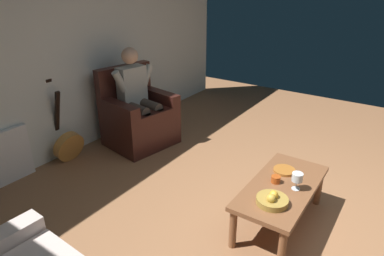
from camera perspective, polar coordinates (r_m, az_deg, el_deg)
ground_plane at (r=3.27m, az=22.47°, el=-16.20°), size 7.47×7.47×0.00m
wall_back at (r=4.34m, az=-19.41°, el=13.69°), size 5.85×0.06×2.68m
armchair at (r=4.45m, az=-9.03°, el=1.65°), size 0.89×0.83×1.00m
person_seated at (r=4.32m, az=-9.06°, el=5.56°), size 0.62×0.59×1.25m
coffee_table at (r=3.05m, az=14.83°, el=-10.17°), size 1.07×0.51×0.40m
guitar at (r=4.27m, az=-20.12°, el=-2.46°), size 0.36×0.33×0.99m
radiator at (r=4.04m, az=-29.23°, el=-4.55°), size 0.60×0.06×0.58m
wine_glass_near at (r=2.94m, az=17.27°, el=-8.04°), size 0.09×0.09×0.15m
fruit_bowl at (r=2.76m, az=13.33°, el=-11.69°), size 0.25×0.25×0.11m
decorative_dish at (r=3.21m, az=15.27°, el=-6.89°), size 0.20×0.20×0.02m
candle_jar at (r=3.03m, az=13.90°, el=-8.37°), size 0.08×0.08×0.06m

